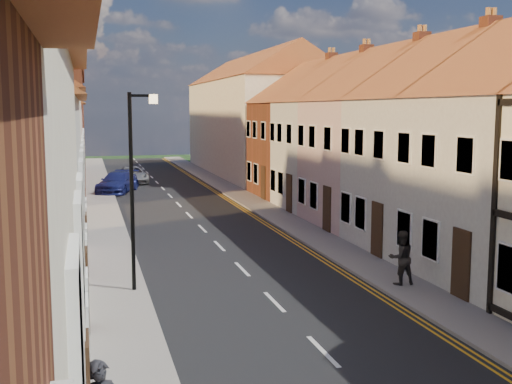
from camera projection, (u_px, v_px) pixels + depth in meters
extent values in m
cube|color=black|center=(202.00, 229.00, 30.28)|extent=(7.00, 90.00, 0.02)
cube|color=gray|center=(107.00, 232.00, 29.15)|extent=(1.80, 90.00, 0.12)
cube|color=gray|center=(291.00, 224.00, 31.39)|extent=(1.80, 90.00, 0.12)
cube|color=silver|center=(456.00, 174.00, 26.03)|extent=(8.00, 5.00, 6.00)
cube|color=brown|center=(490.00, 38.00, 23.54)|extent=(0.60, 0.60, 1.60)
cube|color=beige|center=(394.00, 163.00, 31.20)|extent=(8.00, 5.80, 6.00)
cube|color=brown|center=(421.00, 50.00, 28.33)|extent=(0.60, 0.60, 1.60)
cube|color=silver|center=(350.00, 156.00, 36.38)|extent=(8.00, 5.00, 6.00)
cube|color=brown|center=(366.00, 60.00, 33.89)|extent=(0.60, 0.60, 1.60)
cube|color=brown|center=(317.00, 150.00, 41.56)|extent=(8.00, 5.80, 6.00)
cube|color=brown|center=(331.00, 66.00, 38.68)|extent=(0.60, 0.60, 1.60)
cube|color=white|center=(257.00, 128.00, 56.09)|extent=(8.00, 24.00, 8.00)
cube|color=brown|center=(27.00, 132.00, 46.57)|extent=(8.00, 24.00, 8.00)
cylinder|color=black|center=(132.00, 193.00, 19.30)|extent=(0.12, 0.12, 6.00)
cube|color=black|center=(141.00, 96.00, 19.02)|extent=(0.70, 0.08, 0.08)
cube|color=#FFD899|center=(153.00, 99.00, 19.12)|extent=(0.25, 0.15, 0.28)
imported|color=navy|center=(118.00, 182.00, 43.40)|extent=(3.49, 5.22, 1.40)
imported|color=#96989D|center=(132.00, 175.00, 48.95)|extent=(2.36, 4.66, 1.26)
imported|color=#2A2622|center=(401.00, 258.00, 20.18)|extent=(0.85, 0.67, 1.72)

